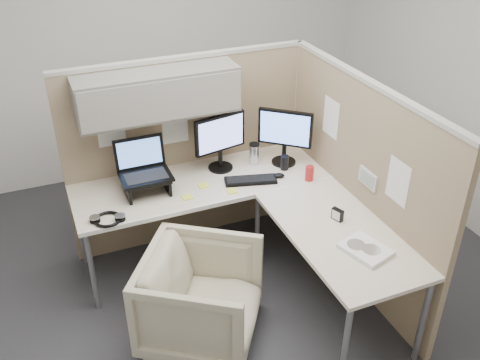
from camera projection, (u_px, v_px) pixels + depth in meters
name	position (u px, v px, depth m)	size (l,w,h in m)	color
ground	(240.00, 291.00, 4.16)	(4.50, 4.50, 0.00)	#2A2A2E
partition_back	(174.00, 126.00, 4.18)	(2.00, 0.36, 1.63)	#988263
partition_right	(355.00, 183.00, 3.98)	(0.07, 2.03, 1.63)	#988263
desk	(250.00, 206.00, 3.95)	(2.00, 1.98, 0.73)	beige
office_chair	(201.00, 294.00, 3.59)	(0.74, 0.69, 0.76)	beige
monitor_left	(220.00, 138.00, 4.21)	(0.44, 0.20, 0.47)	black
monitor_right	(285.00, 133.00, 4.29)	(0.36, 0.31, 0.47)	black
laptop_station	(145.00, 174.00, 3.98)	(0.38, 0.32, 0.39)	black
keyboard	(251.00, 180.00, 4.16)	(0.40, 0.13, 0.02)	black
mouse	(279.00, 175.00, 4.22)	(0.09, 0.06, 0.03)	black
travel_mug	(254.00, 154.00, 4.38)	(0.09, 0.09, 0.18)	silver
soda_can_green	(309.00, 173.00, 4.16)	(0.07, 0.07, 0.12)	#B21E1E
soda_can_silver	(285.00, 163.00, 4.31)	(0.07, 0.07, 0.12)	black
sticky_note_d	(203.00, 186.00, 4.11)	(0.08, 0.08, 0.01)	#E0EC3E
sticky_note_b	(232.00, 191.00, 4.04)	(0.08, 0.08, 0.01)	#E0EC3E
sticky_note_a	(187.00, 197.00, 3.97)	(0.08, 0.08, 0.01)	#E0EC3E
headphones	(108.00, 219.00, 3.70)	(0.24, 0.24, 0.04)	black
paper_stack	(366.00, 249.00, 3.41)	(0.31, 0.35, 0.03)	white
desk_clock	(337.00, 215.00, 3.70)	(0.06, 0.09, 0.09)	black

